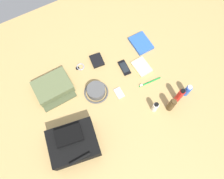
{
  "coord_description": "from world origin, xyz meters",
  "views": [
    {
      "loc": [
        0.3,
        0.55,
        1.56
      ],
      "look_at": [
        0.0,
        0.0,
        0.04
      ],
      "focal_mm": 36.12,
      "sensor_mm": 36.0,
      "label": 1
    }
  ],
  "objects": [
    {
      "name": "toiletry_pouch",
      "position": [
        0.37,
        -0.23,
        0.03
      ],
      "size": [
        0.27,
        0.25,
        0.07
      ],
      "color": "#56603D",
      "rests_on": "ground_plane"
    },
    {
      "name": "toothpaste_tube",
      "position": [
        -0.2,
        0.27,
        0.06
      ],
      "size": [
        0.04,
        0.04,
        0.12
      ],
      "color": "white",
      "rests_on": "ground_plane"
    },
    {
      "name": "wallet",
      "position": [
        -0.02,
        -0.28,
        0.01
      ],
      "size": [
        0.1,
        0.12,
        0.02
      ],
      "primitive_type": "cube",
      "rotation": [
        0.0,
        0.0,
        -0.12
      ],
      "color": "black",
      "rests_on": "ground_plane"
    },
    {
      "name": "bucket_hat",
      "position": [
        0.11,
        -0.05,
        0.03
      ],
      "size": [
        0.18,
        0.18,
        0.07
      ],
      "color": "#4C4C4C",
      "rests_on": "ground_plane"
    },
    {
      "name": "toothbrush",
      "position": [
        -0.28,
        0.07,
        0.01
      ],
      "size": [
        0.18,
        0.02,
        0.02
      ],
      "color": "#198C33",
      "rests_on": "ground_plane"
    },
    {
      "name": "sunscreen_spray",
      "position": [
        -0.39,
        0.29,
        0.08
      ],
      "size": [
        0.04,
        0.04,
        0.17
      ],
      "color": "red",
      "rests_on": "ground_plane"
    },
    {
      "name": "backpack",
      "position": [
        0.41,
        0.22,
        0.07
      ],
      "size": [
        0.35,
        0.3,
        0.16
      ],
      "color": "black",
      "rests_on": "ground_plane"
    },
    {
      "name": "cologne_bottle",
      "position": [
        -0.3,
        0.31,
        0.07
      ],
      "size": [
        0.05,
        0.05,
        0.15
      ],
      "color": "#473319",
      "rests_on": "ground_plane"
    },
    {
      "name": "media_player",
      "position": [
        -0.04,
        0.04,
        0.01
      ],
      "size": [
        0.05,
        0.08,
        0.01
      ],
      "color": "#B7B7BC",
      "rests_on": "ground_plane"
    },
    {
      "name": "cell_phone",
      "position": [
        -0.18,
        -0.13,
        0.01
      ],
      "size": [
        0.07,
        0.13,
        0.01
      ],
      "color": "black",
      "rests_on": "ground_plane"
    },
    {
      "name": "wristwatch",
      "position": [
        0.12,
        -0.3,
        0.01
      ],
      "size": [
        0.07,
        0.06,
        0.01
      ],
      "color": "#99999E",
      "rests_on": "ground_plane"
    },
    {
      "name": "paperback_novel",
      "position": [
        -0.41,
        -0.25,
        0.01
      ],
      "size": [
        0.14,
        0.18,
        0.02
      ],
      "color": "blue",
      "rests_on": "ground_plane"
    },
    {
      "name": "notepad",
      "position": [
        -0.3,
        -0.07,
        0.01
      ],
      "size": [
        0.12,
        0.16,
        0.02
      ],
      "primitive_type": "cube",
      "rotation": [
        0.0,
        0.0,
        0.05
      ],
      "color": "beige",
      "rests_on": "ground_plane"
    },
    {
      "name": "ground_plane",
      "position": [
        0.0,
        0.0,
        -0.01
      ],
      "size": [
        2.64,
        2.02,
        0.02
      ],
      "primitive_type": "cube",
      "color": "tan",
      "rests_on": "ground"
    },
    {
      "name": "deodorant_spray",
      "position": [
        -0.47,
        0.28,
        0.06
      ],
      "size": [
        0.04,
        0.04,
        0.13
      ],
      "color": "blue",
      "rests_on": "ground_plane"
    }
  ]
}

